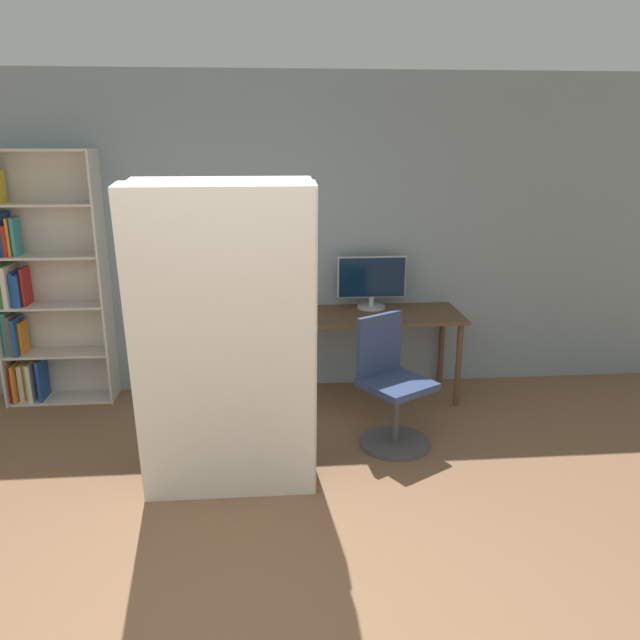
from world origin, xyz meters
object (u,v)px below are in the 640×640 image
(monitor, at_px, (372,281))
(mattress_far, at_px, (229,332))
(mattress_near, at_px, (226,350))
(office_chair, at_px, (391,393))
(bookshelf, at_px, (38,286))

(monitor, xyz_separation_m, mattress_far, (-1.14, -1.33, -0.01))
(monitor, distance_m, mattress_near, 2.04)
(office_chair, distance_m, mattress_near, 1.42)
(monitor, xyz_separation_m, bookshelf, (-2.78, 0.02, 0.00))
(bookshelf, distance_m, mattress_far, 2.12)
(office_chair, distance_m, bookshelf, 3.02)
(mattress_near, relative_size, mattress_far, 1.00)
(mattress_near, bearing_deg, bookshelf, 133.82)
(office_chair, bearing_deg, bookshelf, 158.99)
(bookshelf, bearing_deg, office_chair, -21.01)
(bookshelf, bearing_deg, mattress_far, -39.59)
(monitor, xyz_separation_m, office_chair, (-0.02, -1.04, -0.60))
(monitor, bearing_deg, mattress_near, -124.19)
(monitor, relative_size, mattress_far, 0.30)
(office_chair, height_order, bookshelf, bookshelf)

